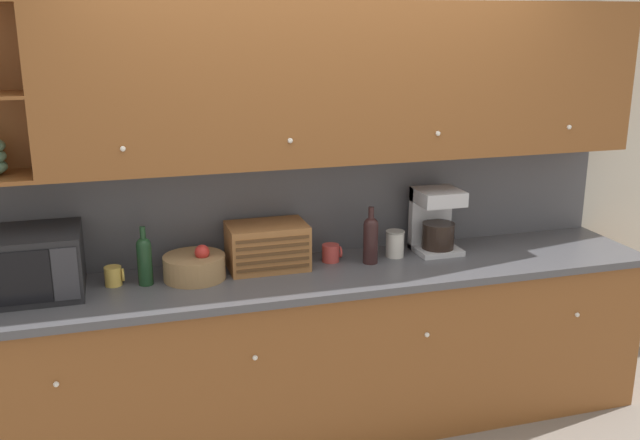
# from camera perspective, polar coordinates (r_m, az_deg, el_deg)

# --- Properties ---
(ground_plane) EXTENTS (24.00, 24.00, 0.00)m
(ground_plane) POSITION_cam_1_polar(r_m,az_deg,el_deg) (4.43, -0.85, -13.97)
(ground_plane) COLOR slate
(wall_back) EXTENTS (6.00, 0.06, 2.60)m
(wall_back) POSITION_cam_1_polar(r_m,az_deg,el_deg) (3.98, -1.04, 2.73)
(wall_back) COLOR beige
(wall_back) RESTS_ON ground_plane
(counter_unit) EXTENTS (3.62, 0.66, 0.92)m
(counter_unit) POSITION_cam_1_polar(r_m,az_deg,el_deg) (3.94, 0.40, -10.34)
(counter_unit) COLOR brown
(counter_unit) RESTS_ON ground_plane
(backsplash_panel) EXTENTS (3.60, 0.01, 0.56)m
(backsplash_panel) POSITION_cam_1_polar(r_m,az_deg,el_deg) (3.97, -0.89, 1.20)
(backsplash_panel) COLOR #4C4C51
(backsplash_panel) RESTS_ON counter_unit
(upper_cabinets) EXTENTS (3.60, 0.35, 0.81)m
(upper_cabinets) POSITION_cam_1_polar(r_m,az_deg,el_deg) (3.75, 2.20, 10.92)
(upper_cabinets) COLOR brown
(upper_cabinets) RESTS_ON backsplash_panel
(microwave) EXTENTS (0.51, 0.42, 0.31)m
(microwave) POSITION_cam_1_polar(r_m,az_deg,el_deg) (3.67, -22.45, -3.25)
(microwave) COLOR black
(microwave) RESTS_ON counter_unit
(mug_blue_second) EXTENTS (0.10, 0.08, 0.10)m
(mug_blue_second) POSITION_cam_1_polar(r_m,az_deg,el_deg) (3.69, -16.17, -4.32)
(mug_blue_second) COLOR gold
(mug_blue_second) RESTS_ON counter_unit
(second_wine_bottle) EXTENTS (0.07, 0.07, 0.30)m
(second_wine_bottle) POSITION_cam_1_polar(r_m,az_deg,el_deg) (3.63, -13.87, -3.02)
(second_wine_bottle) COLOR #19381E
(second_wine_bottle) RESTS_ON counter_unit
(fruit_basket) EXTENTS (0.32, 0.32, 0.18)m
(fruit_basket) POSITION_cam_1_polar(r_m,az_deg,el_deg) (3.68, -9.99, -3.69)
(fruit_basket) COLOR #937047
(fruit_basket) RESTS_ON counter_unit
(bread_box) EXTENTS (0.42, 0.28, 0.24)m
(bread_box) POSITION_cam_1_polar(r_m,az_deg,el_deg) (3.78, -4.25, -2.09)
(bread_box) COLOR #996033
(bread_box) RESTS_ON counter_unit
(mug) EXTENTS (0.11, 0.09, 0.10)m
(mug) POSITION_cam_1_polar(r_m,az_deg,el_deg) (3.89, 0.90, -2.65)
(mug) COLOR #B73D38
(mug) RESTS_ON counter_unit
(wine_bottle) EXTENTS (0.08, 0.08, 0.31)m
(wine_bottle) POSITION_cam_1_polar(r_m,az_deg,el_deg) (3.84, 4.08, -1.43)
(wine_bottle) COLOR black
(wine_bottle) RESTS_ON counter_unit
(storage_canister) EXTENTS (0.11, 0.11, 0.15)m
(storage_canister) POSITION_cam_1_polar(r_m,az_deg,el_deg) (3.98, 6.02, -1.90)
(storage_canister) COLOR silver
(storage_canister) RESTS_ON counter_unit
(coffee_maker) EXTENTS (0.25, 0.24, 0.36)m
(coffee_maker) POSITION_cam_1_polar(r_m,az_deg,el_deg) (4.08, 9.22, -0.01)
(coffee_maker) COLOR #B7B7BC
(coffee_maker) RESTS_ON counter_unit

